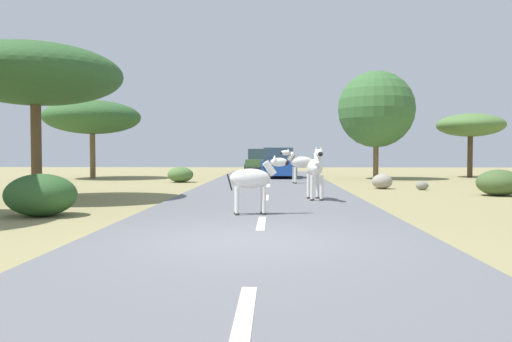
{
  "coord_description": "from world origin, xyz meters",
  "views": [
    {
      "loc": [
        0.47,
        -8.39,
        1.48
      ],
      "look_at": [
        -0.06,
        6.27,
        0.97
      ],
      "focal_mm": 35.96,
      "sensor_mm": 36.0,
      "label": 1
    }
  ],
  "objects_px": {
    "zebra_1": "(254,179)",
    "tree_7": "(376,109)",
    "car_1": "(279,164)",
    "rock_0": "(422,186)",
    "zebra_0": "(315,168)",
    "tree_5": "(35,75)",
    "bush_2": "(41,195)",
    "zebra_2": "(300,163)",
    "rock_1": "(382,181)",
    "bush_3": "(499,183)",
    "bush_0": "(180,175)",
    "tree_3": "(92,117)",
    "tree_0": "(470,125)",
    "car_0": "(260,162)"
  },
  "relations": [
    {
      "from": "zebra_1",
      "to": "tree_3",
      "type": "height_order",
      "value": "tree_3"
    },
    {
      "from": "tree_7",
      "to": "bush_0",
      "type": "height_order",
      "value": "tree_7"
    },
    {
      "from": "bush_3",
      "to": "rock_1",
      "type": "distance_m",
      "value": 4.7
    },
    {
      "from": "car_0",
      "to": "tree_5",
      "type": "height_order",
      "value": "tree_5"
    },
    {
      "from": "tree_5",
      "to": "tree_0",
      "type": "bearing_deg",
      "value": 38.99
    },
    {
      "from": "tree_0",
      "to": "rock_1",
      "type": "height_order",
      "value": "tree_0"
    },
    {
      "from": "zebra_1",
      "to": "bush_3",
      "type": "distance_m",
      "value": 10.28
    },
    {
      "from": "zebra_1",
      "to": "tree_3",
      "type": "xyz_separation_m",
      "value": [
        -10.09,
        17.51,
        2.68
      ]
    },
    {
      "from": "zebra_2",
      "to": "car_0",
      "type": "height_order",
      "value": "car_0"
    },
    {
      "from": "car_0",
      "to": "rock_0",
      "type": "relative_size",
      "value": 8.76
    },
    {
      "from": "bush_0",
      "to": "tree_3",
      "type": "bearing_deg",
      "value": 147.71
    },
    {
      "from": "bush_3",
      "to": "bush_0",
      "type": "bearing_deg",
      "value": 148.28
    },
    {
      "from": "bush_3",
      "to": "rock_1",
      "type": "bearing_deg",
      "value": 135.14
    },
    {
      "from": "zebra_0",
      "to": "bush_0",
      "type": "relative_size",
      "value": 1.32
    },
    {
      "from": "zebra_2",
      "to": "rock_1",
      "type": "relative_size",
      "value": 2.04
    },
    {
      "from": "zebra_0",
      "to": "tree_5",
      "type": "xyz_separation_m",
      "value": [
        -8.72,
        0.13,
        2.89
      ]
    },
    {
      "from": "zebra_1",
      "to": "car_1",
      "type": "height_order",
      "value": "car_1"
    },
    {
      "from": "zebra_0",
      "to": "zebra_2",
      "type": "distance_m",
      "value": 8.61
    },
    {
      "from": "zebra_2",
      "to": "rock_0",
      "type": "xyz_separation_m",
      "value": [
        4.71,
        -3.54,
        -0.86
      ]
    },
    {
      "from": "zebra_0",
      "to": "tree_0",
      "type": "height_order",
      "value": "tree_0"
    },
    {
      "from": "tree_5",
      "to": "bush_2",
      "type": "distance_m",
      "value": 5.63
    },
    {
      "from": "zebra_1",
      "to": "bush_0",
      "type": "distance_m",
      "value": 14.49
    },
    {
      "from": "tree_5",
      "to": "bush_2",
      "type": "bearing_deg",
      "value": -63.64
    },
    {
      "from": "car_1",
      "to": "tree_7",
      "type": "bearing_deg",
      "value": -2.72
    },
    {
      "from": "bush_3",
      "to": "rock_0",
      "type": "height_order",
      "value": "bush_3"
    },
    {
      "from": "zebra_0",
      "to": "tree_5",
      "type": "height_order",
      "value": "tree_5"
    },
    {
      "from": "rock_1",
      "to": "zebra_0",
      "type": "bearing_deg",
      "value": -119.56
    },
    {
      "from": "zebra_0",
      "to": "bush_2",
      "type": "bearing_deg",
      "value": 25.62
    },
    {
      "from": "zebra_0",
      "to": "bush_3",
      "type": "relative_size",
      "value": 1.13
    },
    {
      "from": "tree_5",
      "to": "rock_1",
      "type": "relative_size",
      "value": 6.36
    },
    {
      "from": "zebra_1",
      "to": "tree_7",
      "type": "relative_size",
      "value": 0.24
    },
    {
      "from": "car_1",
      "to": "rock_0",
      "type": "height_order",
      "value": "car_1"
    },
    {
      "from": "tree_7",
      "to": "bush_2",
      "type": "distance_m",
      "value": 21.13
    },
    {
      "from": "tree_7",
      "to": "rock_0",
      "type": "height_order",
      "value": "tree_7"
    },
    {
      "from": "car_0",
      "to": "zebra_0",
      "type": "bearing_deg",
      "value": 98.67
    },
    {
      "from": "car_1",
      "to": "zebra_1",
      "type": "bearing_deg",
      "value": -88.86
    },
    {
      "from": "tree_3",
      "to": "rock_1",
      "type": "distance_m",
      "value": 17.38
    },
    {
      "from": "zebra_2",
      "to": "rock_0",
      "type": "height_order",
      "value": "zebra_2"
    },
    {
      "from": "zebra_2",
      "to": "rock_0",
      "type": "relative_size",
      "value": 3.4
    },
    {
      "from": "rock_0",
      "to": "car_1",
      "type": "bearing_deg",
      "value": 121.54
    },
    {
      "from": "tree_7",
      "to": "bush_0",
      "type": "bearing_deg",
      "value": -161.22
    },
    {
      "from": "tree_5",
      "to": "tree_7",
      "type": "relative_size",
      "value": 0.87
    },
    {
      "from": "bush_3",
      "to": "rock_0",
      "type": "distance_m",
      "value": 3.32
    },
    {
      "from": "tree_3",
      "to": "tree_7",
      "type": "xyz_separation_m",
      "value": [
        16.34,
        -0.1,
        0.41
      ]
    },
    {
      "from": "rock_0",
      "to": "rock_1",
      "type": "bearing_deg",
      "value": 158.88
    },
    {
      "from": "rock_0",
      "to": "zebra_2",
      "type": "bearing_deg",
      "value": 143.12
    },
    {
      "from": "tree_7",
      "to": "bush_3",
      "type": "xyz_separation_m",
      "value": [
        2.02,
        -11.33,
        -3.5
      ]
    },
    {
      "from": "tree_3",
      "to": "bush_2",
      "type": "height_order",
      "value": "tree_3"
    },
    {
      "from": "zebra_0",
      "to": "rock_1",
      "type": "relative_size",
      "value": 2.04
    },
    {
      "from": "bush_3",
      "to": "tree_5",
      "type": "bearing_deg",
      "value": -171.79
    }
  ]
}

